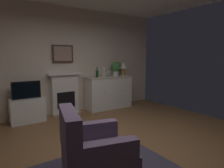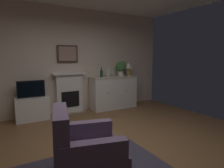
{
  "view_description": "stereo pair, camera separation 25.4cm",
  "coord_description": "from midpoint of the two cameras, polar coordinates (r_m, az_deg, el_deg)",
  "views": [
    {
      "loc": [
        -1.79,
        -2.36,
        1.52
      ],
      "look_at": [
        0.24,
        0.67,
        1.0
      ],
      "focal_mm": 30.85,
      "sensor_mm": 36.0,
      "label": 1
    },
    {
      "loc": [
        -1.57,
        -2.5,
        1.52
      ],
      "look_at": [
        0.24,
        0.67,
        1.0
      ],
      "focal_mm": 30.85,
      "sensor_mm": 36.0,
      "label": 2
    }
  ],
  "objects": [
    {
      "name": "wall_rear",
      "position": [
        5.35,
        -15.57,
        6.59
      ],
      "size": [
        5.96,
        0.06,
        2.81
      ],
      "primitive_type": "cube",
      "color": "beige",
      "rests_on": "ground_plane"
    },
    {
      "name": "fireplace_unit",
      "position": [
        5.31,
        -15.13,
        -2.73
      ],
      "size": [
        0.87,
        0.3,
        1.1
      ],
      "color": "white",
      "rests_on": "ground_plane"
    },
    {
      "name": "tv_set",
      "position": [
        4.87,
        -25.43,
        -1.62
      ],
      "size": [
        0.62,
        0.07,
        0.4
      ],
      "color": "black",
      "rests_on": "tv_cabinet"
    },
    {
      "name": "table_lamp",
      "position": [
        5.9,
        2.12,
        5.23
      ],
      "size": [
        0.26,
        0.26,
        0.4
      ],
      "color": "#B79338",
      "rests_on": "sideboard_cabinet"
    },
    {
      "name": "wine_bottle",
      "position": [
        5.4,
        -5.79,
        3.09
      ],
      "size": [
        0.08,
        0.08,
        0.29
      ],
      "color": "#193F1E",
      "rests_on": "sideboard_cabinet"
    },
    {
      "name": "framed_picture",
      "position": [
        5.26,
        -15.72,
        8.64
      ],
      "size": [
        0.55,
        0.04,
        0.45
      ],
      "color": "#473323"
    },
    {
      "name": "sideboard_cabinet",
      "position": [
        5.7,
        -2.17,
        -2.48
      ],
      "size": [
        1.4,
        0.49,
        0.95
      ],
      "color": "white",
      "rests_on": "ground_plane"
    },
    {
      "name": "armchair",
      "position": [
        2.47,
        -8.93,
        -19.38
      ],
      "size": [
        0.97,
        0.93,
        0.92
      ],
      "color": "#604C66",
      "rests_on": "ground_plane"
    },
    {
      "name": "wine_glass_center",
      "position": [
        5.68,
        -2.05,
        3.52
      ],
      "size": [
        0.07,
        0.07,
        0.16
      ],
      "color": "silver",
      "rests_on": "sideboard_cabinet"
    },
    {
      "name": "wine_glass_left",
      "position": [
        5.57,
        -2.73,
        3.43
      ],
      "size": [
        0.07,
        0.07,
        0.16
      ],
      "color": "silver",
      "rests_on": "sideboard_cabinet"
    },
    {
      "name": "tv_cabinet",
      "position": [
        4.99,
        -25.14,
        -7.04
      ],
      "size": [
        0.75,
        0.42,
        0.56
      ],
      "color": "white",
      "rests_on": "ground_plane"
    },
    {
      "name": "ground_plane",
      "position": [
        3.34,
        0.83,
        -19.88
      ],
      "size": [
        5.96,
        5.36,
        0.1
      ],
      "primitive_type": "cube",
      "color": "brown",
      "rests_on": "ground"
    },
    {
      "name": "vase_decorative",
      "position": [
        5.47,
        -3.77,
        3.52
      ],
      "size": [
        0.11,
        0.11,
        0.28
      ],
      "color": "beige",
      "rests_on": "sideboard_cabinet"
    },
    {
      "name": "potted_plant_small",
      "position": [
        5.8,
        -0.05,
        4.96
      ],
      "size": [
        0.3,
        0.3,
        0.43
      ],
      "color": "beige",
      "rests_on": "sideboard_cabinet"
    }
  ]
}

